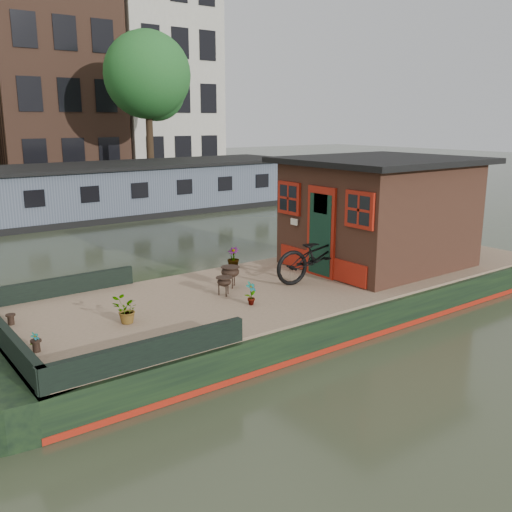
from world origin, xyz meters
TOP-DOWN VIEW (x-y plane):
  - ground at (0.00, 0.00)m, footprint 120.00×120.00m
  - houseboat_hull at (-1.33, 0.00)m, footprint 14.01×4.02m
  - houseboat_deck at (0.00, 0.00)m, footprint 11.80×3.80m
  - bow_bulwark at (-5.07, 0.00)m, footprint 3.00×4.00m
  - cabin at (2.19, 0.00)m, footprint 4.00×3.50m
  - bicycle at (0.20, -0.22)m, footprint 2.17×0.97m
  - potted_plant_a at (-1.89, -0.68)m, footprint 0.26×0.21m
  - potted_plant_c at (-4.08, -0.24)m, footprint 0.42×0.36m
  - potted_plant_d at (-0.64, 1.70)m, footprint 0.34×0.34m
  - potted_plant_e at (-5.60, -0.54)m, footprint 0.18×0.17m
  - brazier_front at (-1.56, 0.47)m, footprint 0.41×0.41m
  - brazier_rear at (-1.96, 0.08)m, footprint 0.44×0.44m
  - bollard_port at (-5.60, 0.83)m, footprint 0.15×0.15m
  - bollard_stbd at (-5.60, -0.56)m, footprint 0.16×0.16m
  - far_houseboat at (0.00, 14.00)m, footprint 20.40×4.40m
  - quay at (0.00, 20.50)m, footprint 60.00×6.00m
  - tree_right at (6.14, 19.07)m, footprint 4.40×4.40m

SIDE VIEW (x-z plane):
  - ground at x=0.00m, z-range 0.00..0.00m
  - houseboat_hull at x=-1.33m, z-range -0.03..0.57m
  - quay at x=0.00m, z-range 0.00..0.90m
  - houseboat_deck at x=0.00m, z-range 0.60..0.65m
  - bollard_port at x=-5.60m, z-range 0.65..0.82m
  - bollard_stbd at x=-5.60m, z-range 0.65..0.83m
  - potted_plant_e at x=-5.60m, z-range 0.65..0.94m
  - bow_bulwark at x=-5.07m, z-range 0.65..1.00m
  - brazier_rear at x=-1.96m, z-range 0.65..1.01m
  - brazier_front at x=-1.56m, z-range 0.65..1.07m
  - potted_plant_a at x=-1.89m, z-range 0.65..1.08m
  - potted_plant_c at x=-4.08m, z-range 0.65..1.10m
  - potted_plant_d at x=-0.64m, z-range 0.65..1.11m
  - far_houseboat at x=0.00m, z-range -0.09..2.02m
  - bicycle at x=0.20m, z-range 0.65..1.75m
  - cabin at x=2.19m, z-range 0.67..3.09m
  - tree_right at x=6.14m, z-range 2.19..9.59m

